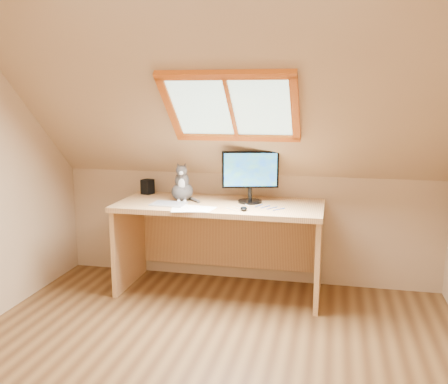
# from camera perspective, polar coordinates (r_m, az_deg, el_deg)

# --- Properties ---
(ground) EXTENTS (3.50, 3.50, 0.00)m
(ground) POSITION_cam_1_polar(r_m,az_deg,el_deg) (3.28, -3.18, -20.36)
(ground) COLOR brown
(ground) RESTS_ON ground
(room_shell) EXTENTS (3.52, 3.52, 2.41)m
(room_shell) POSITION_cam_1_polar(r_m,az_deg,el_deg) (2.73, -4.02, 5.18)
(room_shell) COLOR tan
(room_shell) RESTS_ON ground
(desk) EXTENTS (1.76, 0.77, 0.80)m
(desk) POSITION_cam_1_polar(r_m,az_deg,el_deg) (4.41, -0.26, -4.07)
(desk) COLOR #DDAF69
(desk) RESTS_ON ground
(monitor) EXTENTS (0.48, 0.20, 0.45)m
(monitor) POSITION_cam_1_polar(r_m,az_deg,el_deg) (4.25, 3.02, 2.17)
(monitor) COLOR black
(monitor) RESTS_ON desk
(cat) EXTENTS (0.23, 0.26, 0.35)m
(cat) POSITION_cam_1_polar(r_m,az_deg,el_deg) (4.37, -4.81, 0.59)
(cat) COLOR #4A4542
(cat) RESTS_ON desk
(desk_speaker) EXTENTS (0.12, 0.12, 0.14)m
(desk_speaker) POSITION_cam_1_polar(r_m,az_deg,el_deg) (4.72, -8.73, 0.60)
(desk_speaker) COLOR black
(desk_speaker) RESTS_ON desk
(graphics_tablet) EXTENTS (0.29, 0.21, 0.01)m
(graphics_tablet) POSITION_cam_1_polar(r_m,az_deg,el_deg) (4.24, -6.34, -1.36)
(graphics_tablet) COLOR #B2B2B7
(graphics_tablet) RESTS_ON desk
(mouse) EXTENTS (0.08, 0.11, 0.03)m
(mouse) POSITION_cam_1_polar(r_m,az_deg,el_deg) (4.00, 2.27, -1.91)
(mouse) COLOR black
(mouse) RESTS_ON desk
(papers) EXTENTS (0.33, 0.27, 0.00)m
(papers) POSITION_cam_1_polar(r_m,az_deg,el_deg) (4.07, -3.43, -1.88)
(papers) COLOR white
(papers) RESTS_ON desk
(cables) EXTENTS (0.51, 0.26, 0.01)m
(cables) POSITION_cam_1_polar(r_m,az_deg,el_deg) (4.10, 3.78, -1.75)
(cables) COLOR silver
(cables) RESTS_ON desk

